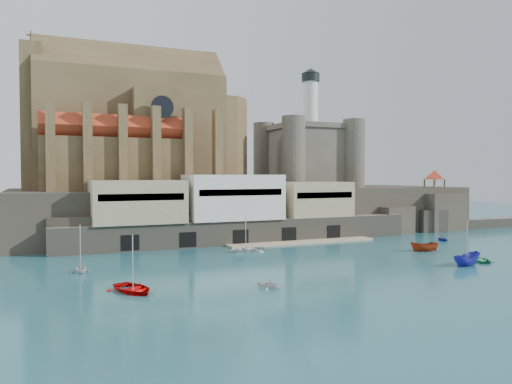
{
  "coord_description": "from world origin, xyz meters",
  "views": [
    {
      "loc": [
        -43.87,
        -65.31,
        13.02
      ],
      "look_at": [
        -1.51,
        32.0,
        9.32
      ],
      "focal_mm": 35.0,
      "sensor_mm": 36.0,
      "label": 1
    }
  ],
  "objects": [
    {
      "name": "ground",
      "position": [
        0.0,
        0.0,
        0.0
      ],
      "size": [
        300.0,
        300.0,
        0.0
      ],
      "primitive_type": "plane",
      "color": "#1B525B",
      "rests_on": "ground"
    },
    {
      "name": "promontory",
      "position": [
        -0.19,
        39.37,
        4.92
      ],
      "size": [
        100.0,
        36.0,
        10.0
      ],
      "color": "black",
      "rests_on": "ground"
    },
    {
      "name": "quay",
      "position": [
        -10.19,
        23.07,
        6.07
      ],
      "size": [
        70.0,
        12.0,
        13.05
      ],
      "color": "#6C6656",
      "rests_on": "ground"
    },
    {
      "name": "church",
      "position": [
        -24.13,
        41.85,
        22.13
      ],
      "size": [
        47.0,
        25.93,
        30.51
      ],
      "color": "#503F25",
      "rests_on": "promontory"
    },
    {
      "name": "castle_keep",
      "position": [
        16.08,
        41.08,
        18.31
      ],
      "size": [
        21.2,
        21.2,
        29.3
      ],
      "color": "#474238",
      "rests_on": "promontory"
    },
    {
      "name": "rock_outcrop",
      "position": [
        42.0,
        25.84,
        4.02
      ],
      "size": [
        14.5,
        10.5,
        8.7
      ],
      "color": "black",
      "rests_on": "ground"
    },
    {
      "name": "pavilion",
      "position": [
        42.0,
        26.0,
        12.73
      ],
      "size": [
        6.4,
        6.4,
        5.4
      ],
      "color": "#503F25",
      "rests_on": "rock_outcrop"
    },
    {
      "name": "boat_0",
      "position": [
        -34.48,
        -9.49,
        0.0
      ],
      "size": [
        4.81,
        2.73,
        6.48
      ],
      "primitive_type": "imported",
      "rotation": [
        0.0,
        0.0,
        0.32
      ],
      "color": "#BC0203",
      "rests_on": "ground"
    },
    {
      "name": "boat_1",
      "position": [
        -19.79,
        -13.88,
        0.0
      ],
      "size": [
        3.12,
        3.03,
        3.13
      ],
      "primitive_type": "imported",
      "rotation": [
        0.0,
        0.0,
        0.72
      ],
      "color": "silver",
      "rests_on": "ground"
    },
    {
      "name": "boat_2",
      "position": [
        12.18,
        -12.29,
        0.0
      ],
      "size": [
        2.62,
        2.58,
        5.68
      ],
      "primitive_type": "imported",
      "rotation": [
        0.0,
        0.0,
        1.8
      ],
      "color": "#2424A1",
      "rests_on": "ground"
    },
    {
      "name": "boat_3",
      "position": [
        16.99,
        -10.24,
        0.0
      ],
      "size": [
        3.62,
        2.5,
        4.95
      ],
      "primitive_type": "imported",
      "rotation": [
        0.0,
        0.0,
        2.68
      ],
      "color": "#258351",
      "rests_on": "ground"
    },
    {
      "name": "boat_4",
      "position": [
        -38.99,
        4.39,
        0.0
      ],
      "size": [
        3.06,
        2.04,
        3.38
      ],
      "primitive_type": "imported",
      "rotation": [
        0.0,
        0.0,
        3.23
      ],
      "color": "silver",
      "rests_on": "ground"
    },
    {
      "name": "boat_5",
      "position": [
        16.1,
        0.58,
        0.0
      ],
      "size": [
        2.4,
        2.36,
        5.11
      ],
      "primitive_type": "imported",
      "rotation": [
        0.0,
        0.0,
        4.45
      ],
      "color": "maroon",
      "rests_on": "ground"
    },
    {
      "name": "boat_6",
      "position": [
        -11.95,
        12.35,
        0.0
      ],
      "size": [
        2.04,
        4.83,
        6.55
      ],
      "primitive_type": "imported",
      "rotation": [
        0.0,
        0.0,
        4.86
      ],
      "color": "silver",
      "rests_on": "ground"
    },
    {
      "name": "boat_7",
      "position": [
        28.67,
        9.46,
        0.0
      ],
      "size": [
        2.74,
        1.88,
        2.97
      ],
      "primitive_type": "imported",
      "rotation": [
        0.0,
        0.0,
        6.15
      ],
      "color": "navy",
      "rests_on": "ground"
    }
  ]
}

